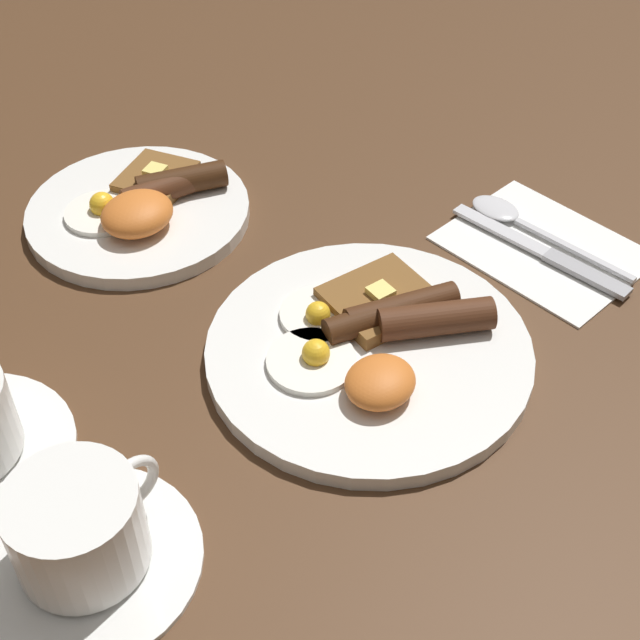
# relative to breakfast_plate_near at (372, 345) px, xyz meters

# --- Properties ---
(ground_plane) EXTENTS (3.00, 3.00, 0.00)m
(ground_plane) POSITION_rel_breakfast_plate_near_xyz_m (-0.00, 0.00, -0.01)
(ground_plane) COLOR #4C301C
(breakfast_plate_near) EXTENTS (0.28, 0.28, 0.04)m
(breakfast_plate_near) POSITION_rel_breakfast_plate_near_xyz_m (0.00, 0.00, 0.00)
(breakfast_plate_near) COLOR white
(breakfast_plate_near) RESTS_ON ground_plane
(breakfast_plate_far) EXTENTS (0.23, 0.23, 0.05)m
(breakfast_plate_far) POSITION_rel_breakfast_plate_near_xyz_m (-0.00, 0.30, 0.00)
(breakfast_plate_far) COLOR white
(breakfast_plate_far) RESTS_ON ground_plane
(teacup_near) EXTENTS (0.16, 0.16, 0.08)m
(teacup_near) POSITION_rel_breakfast_plate_near_xyz_m (-0.29, 0.02, 0.02)
(teacup_near) COLOR white
(teacup_near) RESTS_ON ground_plane
(napkin) EXTENTS (0.16, 0.19, 0.01)m
(napkin) POSITION_rel_breakfast_plate_near_xyz_m (0.23, -0.04, -0.01)
(napkin) COLOR white
(napkin) RESTS_ON ground_plane
(knife) EXTENTS (0.02, 0.20, 0.01)m
(knife) POSITION_rel_breakfast_plate_near_xyz_m (0.21, -0.05, -0.01)
(knife) COLOR silver
(knife) RESTS_ON napkin
(spoon) EXTENTS (0.04, 0.19, 0.01)m
(spoon) POSITION_rel_breakfast_plate_near_xyz_m (0.24, 0.01, -0.00)
(spoon) COLOR silver
(spoon) RESTS_ON napkin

